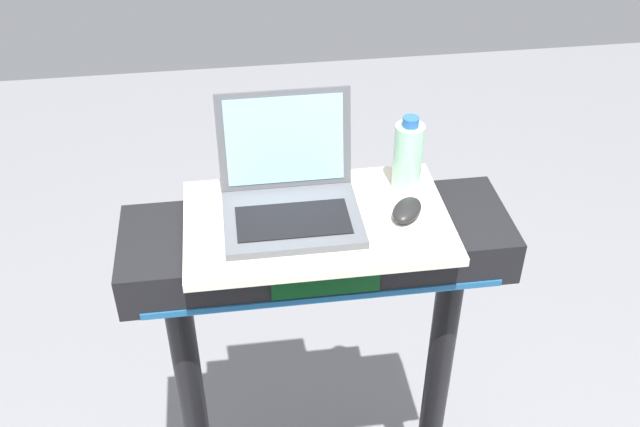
{
  "coord_description": "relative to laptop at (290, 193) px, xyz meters",
  "views": [
    {
      "loc": [
        -0.18,
        -0.63,
        2.2
      ],
      "look_at": [
        0.0,
        0.65,
        1.23
      ],
      "focal_mm": 41.7,
      "sensor_mm": 36.0,
      "label": 1
    }
  ],
  "objects": [
    {
      "name": "laptop",
      "position": [
        0.0,
        0.0,
        0.0
      ],
      "size": [
        0.31,
        0.28,
        0.25
      ],
      "rotation": [
        0.0,
        0.0,
        0.02
      ],
      "color": "#515459",
      "rests_on": "desk_board"
    },
    {
      "name": "computer_mouse",
      "position": [
        0.26,
        -0.06,
        -0.03
      ],
      "size": [
        0.11,
        0.12,
        0.03
      ],
      "primitive_type": "ellipsoid",
      "rotation": [
        0.0,
        0.0,
        -0.6
      ],
      "color": "black",
      "rests_on": "desk_board"
    },
    {
      "name": "desk_board",
      "position": [
        0.06,
        -0.04,
        -0.06
      ],
      "size": [
        0.6,
        0.38,
        0.02
      ],
      "primitive_type": "cube",
      "color": "beige",
      "rests_on": "treadmill_base"
    },
    {
      "name": "water_bottle",
      "position": [
        0.29,
        0.06,
        0.04
      ],
      "size": [
        0.07,
        0.07,
        0.19
      ],
      "color": "#9EDBB2",
      "rests_on": "desk_board"
    }
  ]
}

